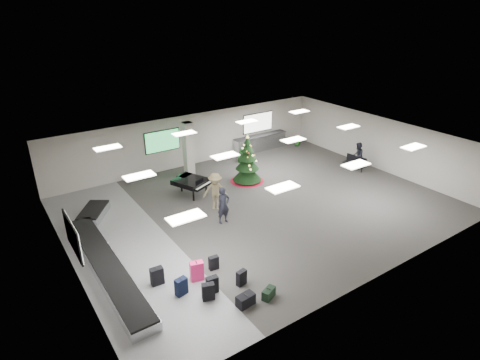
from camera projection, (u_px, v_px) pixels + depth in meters
ground at (260, 206)px, 20.14m from camera, size 18.00×18.00×0.00m
room_envelope at (246, 161)px, 19.50m from camera, size 18.02×14.02×3.21m
baggage_carousel at (103, 254)px, 15.97m from camera, size 2.28×9.71×0.43m
service_counter at (260, 143)px, 27.50m from camera, size 4.05×0.65×1.08m
suitcase_0 at (212, 285)px, 14.06m from camera, size 0.44×0.27×0.67m
suitcase_1 at (241, 278)px, 14.47m from camera, size 0.41×0.27×0.61m
pink_suitcase at (197, 271)px, 14.68m from camera, size 0.55×0.39×0.79m
suitcase_3 at (214, 263)px, 15.33m from camera, size 0.39×0.24×0.57m
navy_suitcase at (181, 287)px, 13.97m from camera, size 0.46×0.33×0.67m
suitcase_5 at (208, 292)px, 13.74m from camera, size 0.48×0.36×0.66m
green_duffel at (269, 293)px, 13.87m from camera, size 0.61×0.46×0.38m
suitcase_8 at (157, 276)px, 14.48m from camera, size 0.48×0.30×0.71m
black_duffel at (246, 300)px, 13.52m from camera, size 0.67×0.42×0.44m
christmas_tree at (247, 166)px, 22.59m from camera, size 1.94×1.94×2.77m
grand_piano at (191, 182)px, 21.11m from camera, size 1.93×2.16×1.01m
bench at (355, 162)px, 24.33m from camera, size 0.65×1.41×0.86m
traveler_a at (223, 205)px, 18.34m from camera, size 0.65×0.44×1.76m
traveler_b at (215, 191)px, 19.57m from camera, size 1.40×1.26×1.89m
traveler_bench at (357, 156)px, 24.37m from camera, size 1.01×0.94×1.66m
potted_plant_left at (240, 156)px, 25.50m from camera, size 0.61×0.63×0.89m
potted_plant_right at (297, 141)px, 28.41m from camera, size 0.60×0.60×0.76m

